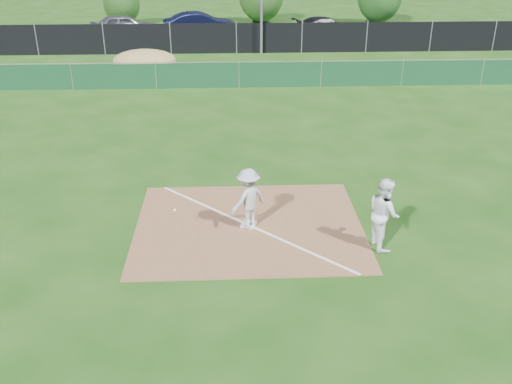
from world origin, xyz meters
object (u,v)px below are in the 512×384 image
first_base (248,224)px  car_left (125,26)px  runner (384,213)px  tree_left (122,3)px  play_at_first (248,199)px  car_mid (200,25)px  car_right (325,27)px

first_base → car_left: car_left is taller
runner → tree_left: size_ratio=0.56×
play_at_first → car_mid: car_mid is taller
runner → car_left: bearing=11.7°
play_at_first → tree_left: tree_left is taller
tree_left → first_base: bearing=-75.2°
first_base → car_left: 28.52m
play_at_first → car_mid: size_ratio=0.50×
car_left → tree_left: tree_left is taller
car_left → tree_left: 5.16m
play_at_first → tree_left: bearing=104.8°
car_mid → car_right: car_mid is taller
first_base → car_mid: bearing=95.0°
car_mid → first_base: bearing=175.5°
car_left → car_mid: car_mid is taller
car_right → car_mid: bearing=71.8°
first_base → runner: runner is taller
play_at_first → car_left: (-7.60, 27.54, -0.04)m
first_base → tree_left: tree_left is taller
first_base → runner: 3.58m
runner → car_mid: bearing=2.2°
play_at_first → car_left: play_at_first is taller
runner → tree_left: (-11.87, 33.61, 0.76)m
play_at_first → runner: 3.45m
first_base → runner: bearing=-19.2°
play_at_first → tree_left: (-8.58, 32.53, 0.83)m
first_base → tree_left: (-8.59, 32.47, 1.62)m
play_at_first → car_right: play_at_first is taller
first_base → car_mid: car_mid is taller
first_base → runner: size_ratio=0.20×
runner → car_right: runner is taller
first_base → car_left: (-7.61, 27.48, 0.75)m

